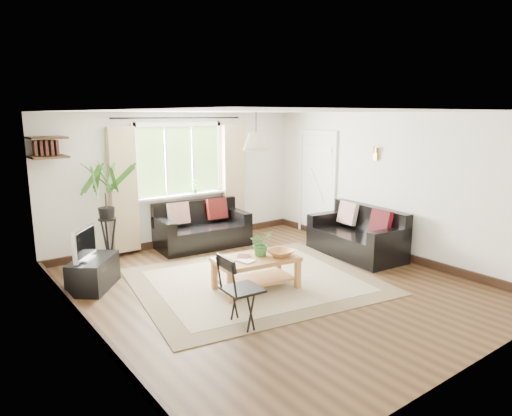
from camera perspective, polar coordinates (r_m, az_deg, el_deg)
floor at (r=6.50m, az=2.14°, el=-9.68°), size 5.50×5.50×0.00m
ceiling at (r=6.06m, az=2.31°, el=11.98°), size 5.50×5.50×0.00m
wall_back at (r=8.46m, az=-9.57°, el=3.58°), size 5.00×0.02×2.40m
wall_front at (r=4.44m, az=25.18°, el=-4.70°), size 5.00×0.02×2.40m
wall_left at (r=5.03m, az=-20.60°, el=-2.50°), size 0.02×5.50×2.40m
wall_right at (r=7.96m, az=16.40°, el=2.76°), size 0.02×5.50×2.40m
rug at (r=6.65m, az=-0.13°, el=-9.09°), size 3.71×3.32×0.02m
window at (r=8.38m, az=-9.53°, el=5.92°), size 2.50×0.16×2.16m
door at (r=9.07m, az=7.64°, el=2.90°), size 0.06×0.96×2.06m
corner_shelf at (r=7.39m, az=-24.63°, el=6.93°), size 0.50×0.50×0.34m
pendant_lamp at (r=6.38m, az=-0.00°, el=8.83°), size 0.36×0.36×0.54m
wall_sconce at (r=8.02m, az=14.60°, el=6.82°), size 0.12×0.12×0.28m
sofa_back at (r=8.29m, az=-6.73°, el=-2.24°), size 1.70×0.95×0.77m
sofa_right at (r=7.93m, az=12.37°, el=-3.05°), size 1.73×0.98×0.78m
coffee_table at (r=6.29m, az=0.02°, el=-8.18°), size 1.20×0.76×0.46m
table_plant at (r=6.26m, az=0.62°, el=-4.40°), size 0.35×0.31×0.35m
bowl at (r=6.28m, az=3.09°, el=-5.62°), size 0.38×0.38×0.09m
book_a at (r=6.00m, az=-1.92°, el=-6.76°), size 0.22×0.27×0.02m
book_b at (r=6.22m, az=-2.35°, el=-6.09°), size 0.27×0.27×0.02m
tv_stand at (r=6.73m, az=-19.63°, el=-7.67°), size 0.86×0.91×0.43m
tv at (r=6.57m, az=-20.67°, el=-4.06°), size 0.56×0.61×0.47m
palm_stand at (r=7.50m, az=-18.15°, el=-0.78°), size 0.79×0.79×1.65m
folding_chair at (r=5.19m, az=-1.73°, el=-10.28°), size 0.47×0.47×0.85m
sill_plant at (r=8.49m, az=-7.67°, el=2.74°), size 0.14×0.10×0.27m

